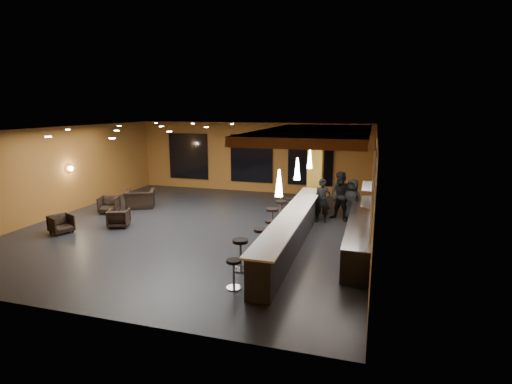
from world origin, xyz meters
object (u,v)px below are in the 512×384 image
(column, at_px, (315,169))
(armchair_b, at_px, (119,218))
(bar_stool_1, at_px, (240,251))
(bar_stool_6, at_px, (289,205))
(bar_stool_0, at_px, (234,270))
(staff_b, at_px, (341,196))
(bar_stool_4, at_px, (272,217))
(bar_counter, at_px, (293,230))
(prep_counter, at_px, (360,233))
(pendant_0, at_px, (279,183))
(bar_stool_2, at_px, (260,238))
(pendant_1, at_px, (297,169))
(pendant_2, at_px, (310,159))
(bar_stool_3, at_px, (271,229))
(staff_a, at_px, (322,201))
(staff_c, at_px, (352,200))
(armchair_d, at_px, (140,199))
(bar_stool_5, at_px, (281,209))
(armchair_c, at_px, (109,205))
(armchair_a, at_px, (61,224))

(column, xyz_separation_m, armchair_b, (-6.42, -4.46, -1.42))
(bar_stool_1, bearing_deg, column, 82.22)
(column, distance_m, bar_stool_6, 2.01)
(bar_stool_0, bearing_deg, staff_b, 73.91)
(bar_stool_6, bearing_deg, bar_stool_1, -91.32)
(bar_stool_4, bearing_deg, bar_counter, -47.48)
(prep_counter, relative_size, pendant_0, 8.57)
(armchair_b, bearing_deg, bar_stool_2, 146.99)
(pendant_1, height_order, pendant_2, same)
(bar_stool_2, height_order, bar_stool_3, bar_stool_2)
(armchair_b, bearing_deg, bar_stool_6, -171.05)
(bar_counter, xyz_separation_m, pendant_2, (0.00, 3.00, 1.85))
(column, height_order, staff_a, column)
(staff_c, relative_size, bar_stool_0, 2.26)
(bar_stool_1, bearing_deg, staff_c, 65.53)
(armchair_d, height_order, bar_stool_6, armchair_d)
(bar_stool_4, height_order, bar_stool_5, same)
(bar_stool_3, bearing_deg, staff_a, 66.78)
(staff_a, distance_m, bar_stool_4, 2.34)
(pendant_2, xyz_separation_m, armchair_b, (-6.42, -2.86, -2.02))
(staff_c, relative_size, bar_stool_1, 1.91)
(armchair_c, bearing_deg, bar_stool_6, -6.63)
(staff_b, relative_size, bar_stool_0, 2.60)
(bar_stool_6, bearing_deg, column, 58.17)
(staff_b, xyz_separation_m, bar_stool_2, (-1.92, -4.44, -0.42))
(armchair_a, height_order, bar_stool_5, bar_stool_5)
(prep_counter, bearing_deg, staff_b, 106.18)
(bar_stool_3, bearing_deg, bar_stool_2, -92.03)
(bar_stool_2, xyz_separation_m, bar_stool_6, (-0.08, 4.42, -0.04))
(armchair_d, height_order, bar_stool_3, armchair_d)
(prep_counter, relative_size, bar_stool_2, 7.42)
(bar_stool_0, bearing_deg, bar_stool_4, 92.41)
(column, bearing_deg, bar_stool_2, -97.31)
(staff_b, distance_m, bar_stool_1, 6.04)
(armchair_a, relative_size, armchair_b, 0.97)
(staff_b, bearing_deg, bar_stool_2, -91.19)
(column, xyz_separation_m, armchair_a, (-7.89, -5.64, -1.43))
(bar_counter, xyz_separation_m, bar_stool_2, (-0.74, -1.14, 0.02))
(bar_stool_3, xyz_separation_m, bar_stool_4, (-0.24, 1.08, 0.07))
(bar_stool_1, bearing_deg, prep_counter, 43.84)
(pendant_2, xyz_separation_m, bar_stool_5, (-0.90, -0.79, -1.79))
(staff_c, bearing_deg, bar_stool_4, -115.12)
(pendant_2, xyz_separation_m, staff_c, (1.60, 0.27, -1.54))
(bar_counter, height_order, bar_stool_6, bar_counter)
(armchair_a, bearing_deg, bar_stool_0, -84.13)
(armchair_d, height_order, bar_stool_0, armchair_d)
(staff_a, bearing_deg, bar_stool_2, -113.03)
(column, bearing_deg, prep_counter, -64.00)
(pendant_1, bearing_deg, bar_stool_0, -100.85)
(bar_stool_0, relative_size, bar_stool_1, 0.85)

